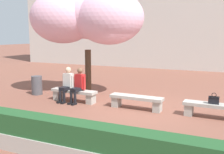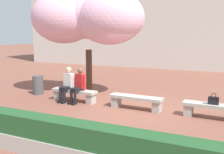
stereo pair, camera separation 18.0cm
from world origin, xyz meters
name	(u,v)px [view 2 (the right image)]	position (x,y,z in m)	size (l,w,h in m)	color
ground_plane	(136,109)	(0.00, 0.00, 0.00)	(100.00, 100.00, 0.00)	brown
stone_bench_west_end	(74,93)	(-2.46, 0.00, 0.30)	(1.83, 0.48, 0.45)	#ADA89E
stone_bench_near_west	(136,100)	(0.00, 0.00, 0.30)	(1.83, 0.48, 0.45)	#ADA89E
stone_bench_center	(214,109)	(2.46, 0.00, 0.30)	(1.83, 0.48, 0.45)	#ADA89E
person_seated_left	(67,83)	(-2.72, -0.05, 0.70)	(0.51, 0.70, 1.29)	black
person_seated_right	(79,84)	(-2.22, -0.05, 0.70)	(0.50, 0.72, 1.29)	black
handbag	(213,100)	(2.43, -0.02, 0.58)	(0.30, 0.15, 0.34)	black
cherry_tree_main	(86,18)	(-2.65, 1.27, 3.17)	(4.80, 2.62, 4.23)	#473323
planter_hedge_foreground	(67,141)	(0.00, -3.97, 0.39)	(10.50, 0.50, 0.80)	#ADA89E
trash_bin	(38,85)	(-4.51, 0.37, 0.39)	(0.44, 0.44, 0.78)	#4C4C51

